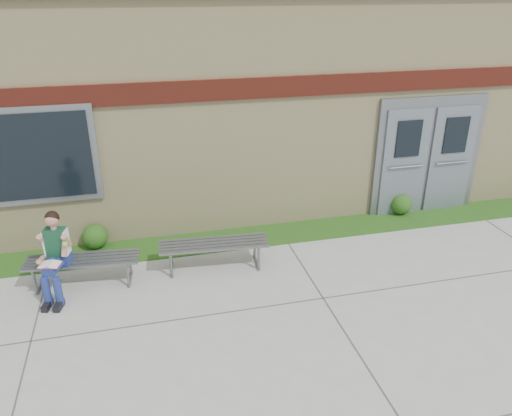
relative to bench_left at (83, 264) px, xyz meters
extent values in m
plane|color=#9E9E99|center=(2.39, -1.75, -0.33)|extent=(80.00, 80.00, 0.00)
cube|color=#1C4F15|center=(2.39, 0.85, -0.32)|extent=(16.00, 0.80, 0.02)
cube|color=beige|center=(2.39, 4.25, 1.67)|extent=(16.00, 6.00, 4.00)
cube|color=maroon|center=(2.39, 1.22, 2.27)|extent=(16.00, 0.06, 0.35)
cube|color=slate|center=(-0.61, 1.21, 1.37)|extent=(1.90, 0.08, 1.60)
cube|color=black|center=(-0.61, 1.17, 1.37)|extent=(1.70, 0.04, 1.40)
cube|color=slate|center=(6.39, 1.21, 0.82)|extent=(2.20, 0.08, 2.30)
cube|color=slate|center=(5.89, 1.16, 0.72)|extent=(0.92, 0.06, 2.10)
cube|color=slate|center=(6.89, 1.16, 0.72)|extent=(0.92, 0.06, 2.10)
cube|color=slate|center=(0.00, 0.00, 0.08)|extent=(1.70, 0.63, 0.03)
cube|color=slate|center=(-0.67, 0.00, -0.14)|extent=(0.09, 0.46, 0.38)
cube|color=slate|center=(0.67, 0.00, -0.14)|extent=(0.09, 0.46, 0.38)
cube|color=slate|center=(2.00, 0.00, 0.10)|extent=(1.75, 0.61, 0.03)
cube|color=slate|center=(1.31, 0.00, -0.14)|extent=(0.08, 0.48, 0.39)
cube|color=slate|center=(2.69, 0.00, -0.14)|extent=(0.08, 0.48, 0.39)
cube|color=navy|center=(-0.30, -0.05, 0.17)|extent=(0.36, 0.29, 0.15)
cube|color=#0E352A|center=(-0.30, -0.06, 0.46)|extent=(0.33, 0.25, 0.42)
sphere|color=tan|center=(-0.30, -0.07, 0.82)|extent=(0.23, 0.23, 0.19)
sphere|color=black|center=(-0.30, -0.06, 0.84)|extent=(0.24, 0.24, 0.20)
cylinder|color=navy|center=(-0.44, -0.26, 0.19)|extent=(0.23, 0.41, 0.14)
cylinder|color=navy|center=(-0.28, -0.30, 0.19)|extent=(0.23, 0.41, 0.14)
cylinder|color=navy|center=(-0.47, -0.47, -0.10)|extent=(0.11, 0.11, 0.46)
cylinder|color=navy|center=(-0.31, -0.52, -0.10)|extent=(0.11, 0.11, 0.46)
cube|color=black|center=(-0.49, -0.54, -0.29)|extent=(0.15, 0.25, 0.09)
cube|color=black|center=(-0.33, -0.58, -0.29)|extent=(0.15, 0.25, 0.09)
cylinder|color=tan|center=(-0.48, -0.07, 0.51)|extent=(0.13, 0.22, 0.24)
cylinder|color=tan|center=(-0.15, -0.16, 0.51)|extent=(0.13, 0.22, 0.24)
cube|color=white|center=(-0.38, -0.38, 0.28)|extent=(0.32, 0.26, 0.01)
cube|color=#C2486F|center=(-0.38, -0.38, 0.27)|extent=(0.33, 0.27, 0.01)
sphere|color=#6FD438|center=(-0.15, -0.29, 0.52)|extent=(0.08, 0.08, 0.08)
sphere|color=#1C4F15|center=(0.11, 1.10, -0.10)|extent=(0.43, 0.43, 0.43)
sphere|color=#1C4F15|center=(5.90, 1.10, -0.11)|extent=(0.41, 0.41, 0.41)
camera|label=1|loc=(0.99, -6.91, 3.89)|focal=35.00mm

